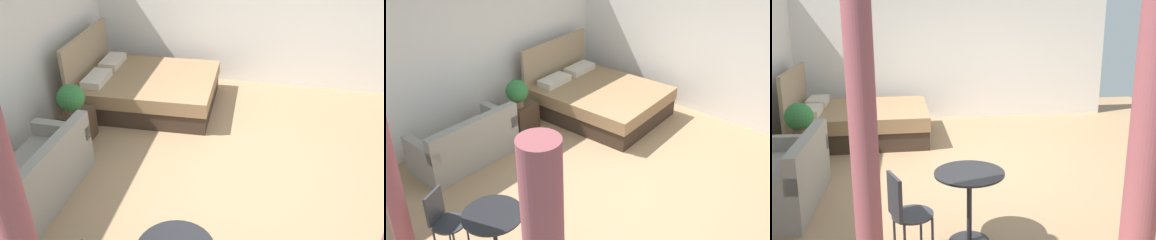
# 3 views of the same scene
# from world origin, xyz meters

# --- Properties ---
(ground_plane) EXTENTS (8.94, 9.31, 0.02)m
(ground_plane) POSITION_xyz_m (0.00, 0.00, -0.01)
(ground_plane) COLOR #9E7A56
(wall_right) EXTENTS (0.12, 6.31, 2.66)m
(wall_right) POSITION_xyz_m (2.97, 0.00, 1.33)
(wall_right) COLOR silver
(wall_right) RESTS_ON ground
(bed) EXTENTS (1.86, 2.31, 1.25)m
(bed) POSITION_xyz_m (1.62, 1.77, 0.30)
(bed) COLOR #38281E
(bed) RESTS_ON ground
(couch) EXTENTS (1.59, 0.82, 0.84)m
(couch) POSITION_xyz_m (-1.00, 2.33, 0.30)
(couch) COLOR gray
(couch) RESTS_ON ground
(nightstand) EXTENTS (0.48, 0.38, 0.48)m
(nightstand) POSITION_xyz_m (0.30, 2.43, 0.24)
(nightstand) COLOR #473323
(nightstand) RESTS_ON ground
(potted_plant) EXTENTS (0.39, 0.39, 0.49)m
(potted_plant) POSITION_xyz_m (0.20, 2.41, 0.75)
(potted_plant) COLOR brown
(potted_plant) RESTS_ON nightstand
(balcony_table) EXTENTS (0.68, 0.68, 0.74)m
(balcony_table) POSITION_xyz_m (-2.11, 0.33, 0.52)
(balcony_table) COLOR black
(balcony_table) RESTS_ON ground
(cafe_chair_near_window) EXTENTS (0.50, 0.50, 0.85)m
(cafe_chair_near_window) POSITION_xyz_m (-2.36, 0.95, 0.52)
(cafe_chair_near_window) COLOR #2D2D33
(cafe_chair_near_window) RESTS_ON ground
(curtain_left) EXTENTS (0.30, 0.30, 2.52)m
(curtain_left) POSITION_xyz_m (-2.72, -1.08, 1.26)
(curtain_left) COLOR #994C51
(curtain_left) RESTS_ON ground
(curtain_right) EXTENTS (0.22, 0.22, 2.52)m
(curtain_right) POSITION_xyz_m (-2.72, 1.22, 1.26)
(curtain_right) COLOR #994C51
(curtain_right) RESTS_ON ground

